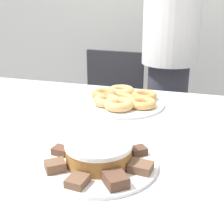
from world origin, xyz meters
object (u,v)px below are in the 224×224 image
(plate_cake, at_px, (99,163))
(plate_donuts, at_px, (120,103))
(frosted_cake, at_px, (99,152))
(office_chair_left, at_px, (108,123))
(person_standing, at_px, (170,55))

(plate_cake, relative_size, plate_donuts, 0.87)
(plate_donuts, xyz_separation_m, frosted_cake, (0.08, -0.51, 0.03))
(office_chair_left, xyz_separation_m, plate_donuts, (0.26, -0.63, 0.37))
(office_chair_left, relative_size, frosted_cake, 4.74)
(person_standing, relative_size, plate_cake, 5.16)
(plate_donuts, bearing_deg, office_chair_left, 112.43)
(plate_donuts, bearing_deg, frosted_cake, -80.98)
(person_standing, bearing_deg, frosted_cake, -92.13)
(plate_cake, xyz_separation_m, plate_donuts, (-0.08, 0.51, 0.00))
(person_standing, xyz_separation_m, office_chair_left, (-0.38, 0.00, -0.48))
(office_chair_left, bearing_deg, plate_cake, -71.16)
(person_standing, distance_m, office_chair_left, 0.62)
(person_standing, height_order, plate_cake, person_standing)
(office_chair_left, height_order, plate_donuts, office_chair_left)
(plate_cake, xyz_separation_m, frosted_cake, (0.00, 0.00, 0.03))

